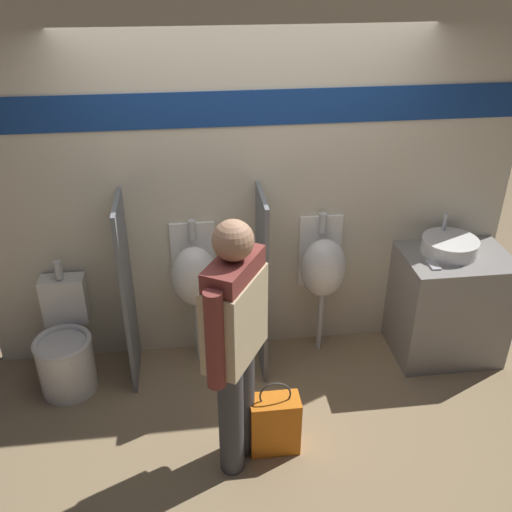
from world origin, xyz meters
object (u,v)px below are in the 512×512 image
Objects in this scene: urinal_far at (323,267)px; person_in_vest at (235,334)px; sink_basin at (450,246)px; toilet at (66,350)px; cell_phone at (434,265)px; urinal_near_counter at (195,275)px; shopping_bag at (275,424)px.

person_in_vest is at bearing -126.05° from urinal_far.
sink_basin reaches higher than toilet.
cell_phone is at bearing -32.30° from person_in_vest.
urinal_near_counter is at bearing 41.65° from person_in_vest.
urinal_near_counter and urinal_far have the same top height.
toilet reaches higher than cell_phone.
sink_basin is 3.00× the size of cell_phone.
urinal_near_counter is 1.10m from person_in_vest.
urinal_far is (-0.95, 0.09, -0.17)m from sink_basin.
toilet is 1.67× the size of shopping_bag.
urinal_near_counter is 1.26× the size of toilet.
toilet is at bearing 178.11° from cell_phone.
person_in_vest is (0.21, -1.06, 0.22)m from urinal_near_counter.
cell_phone reaches higher than shopping_bag.
urinal_near_counter is at bearing 171.07° from cell_phone.
urinal_near_counter is 0.98m from urinal_far.
toilet is at bearing -174.67° from urinal_far.
urinal_near_counter is 0.69× the size of person_in_vest.
cell_phone is at bearing -137.17° from sink_basin.
sink_basin is 0.45× the size of toilet.
toilet is (-1.96, -0.18, -0.46)m from urinal_far.
cell_phone is 0.12× the size of urinal_near_counter.
shopping_bag is (0.25, 0.05, -0.78)m from person_in_vest.
person_in_vest is (1.19, -0.88, 0.69)m from toilet.
cell_phone is 1.72m from person_in_vest.
urinal_far is 0.69× the size of person_in_vest.
urinal_near_counter reaches higher than cell_phone.
person_in_vest is 3.06× the size of shopping_bag.
cell_phone is (-0.19, -0.18, -0.05)m from sink_basin.
sink_basin is 0.36× the size of urinal_near_counter.
toilet is 0.55× the size of person_in_vest.
cell_phone is 0.81m from urinal_far.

